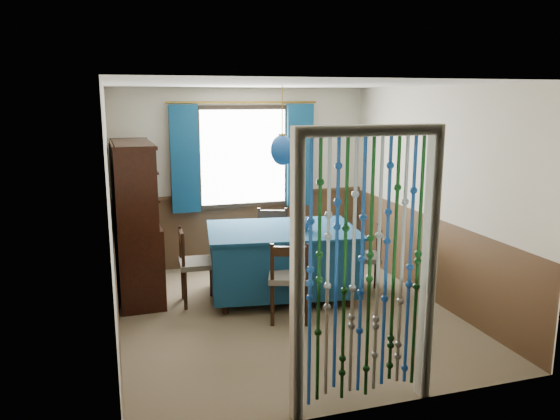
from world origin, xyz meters
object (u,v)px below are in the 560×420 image
object	(u,v)px
chair_near	(290,278)
chair_left	(196,264)
dining_table	(282,258)
vase_sideboard	(139,208)
chair_right	(367,257)
bowl_shelf	(140,194)
vase_table	(301,221)
chair_far	(272,241)
pendant_lamp	(282,150)
sideboard	(136,243)

from	to	relation	value
chair_near	chair_left	xyz separation A→B (m)	(-0.88, 0.82, -0.00)
dining_table	vase_sideboard	xyz separation A→B (m)	(-1.60, 0.86, 0.54)
chair_right	bowl_shelf	distance (m)	2.79
dining_table	chair_near	xyz separation A→B (m)	(-0.14, -0.73, -0.00)
dining_table	chair_right	world-z (taller)	chair_right
vase_sideboard	vase_table	bearing A→B (deg)	-29.11
chair_right	vase_table	distance (m)	0.97
chair_far	pendant_lamp	size ratio (longest dim) A/B	1.00
dining_table	bowl_shelf	world-z (taller)	bowl_shelf
chair_near	vase_sideboard	world-z (taller)	vase_sideboard
chair_left	vase_sideboard	xyz separation A→B (m)	(-0.57, 0.77, 0.54)
sideboard	dining_table	bearing A→B (deg)	-21.90
sideboard	vase_table	bearing A→B (deg)	-23.71
chair_left	bowl_shelf	bearing A→B (deg)	-104.60
bowl_shelf	chair_right	bearing A→B (deg)	-9.99
vase_table	bowl_shelf	xyz separation A→B (m)	(-1.79, 0.41, 0.34)
vase_table	vase_sideboard	world-z (taller)	vase_sideboard
pendant_lamp	vase_sideboard	distance (m)	1.97
chair_near	chair_right	bearing A→B (deg)	43.18
sideboard	vase_table	distance (m)	2.02
vase_sideboard	chair_right	bearing A→B (deg)	-21.80
chair_far	bowl_shelf	xyz separation A→B (m)	(-1.70, -0.50, 0.81)
bowl_shelf	chair_far	bearing A→B (deg)	16.40
chair_left	bowl_shelf	size ratio (longest dim) A/B	4.68
chair_near	chair_right	distance (m)	1.28
chair_near	bowl_shelf	distance (m)	1.95
vase_table	chair_near	bearing A→B (deg)	-119.45
dining_table	pendant_lamp	world-z (taller)	pendant_lamp
bowl_shelf	sideboard	bearing A→B (deg)	99.96
chair_left	sideboard	xyz separation A→B (m)	(-0.63, 0.52, 0.16)
chair_right	vase_table	xyz separation A→B (m)	(-0.83, 0.05, 0.50)
chair_right	vase_sideboard	distance (m)	2.88
chair_left	pendant_lamp	size ratio (longest dim) A/B	0.99
chair_near	pendant_lamp	bearing A→B (deg)	97.26
chair_left	chair_right	world-z (taller)	chair_left
chair_near	chair_far	size ratio (longest dim) A/B	1.00
chair_left	sideboard	size ratio (longest dim) A/B	0.48
dining_table	sideboard	bearing A→B (deg)	167.98
dining_table	pendant_lamp	size ratio (longest dim) A/B	2.11
chair_near	vase_sideboard	bearing A→B (deg)	150.81
chair_far	chair_right	xyz separation A→B (m)	(0.92, -0.96, -0.03)
dining_table	sideboard	size ratio (longest dim) A/B	1.02
chair_right	vase_table	world-z (taller)	vase_table
dining_table	chair_right	size ratio (longest dim) A/B	2.24
dining_table	chair_far	world-z (taller)	chair_far
chair_far	vase_table	bearing A→B (deg)	112.52
chair_left	vase_sideboard	world-z (taller)	vase_sideboard
dining_table	vase_sideboard	distance (m)	1.89
chair_right	pendant_lamp	bearing A→B (deg)	102.42
pendant_lamp	sideboard	bearing A→B (deg)	159.65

